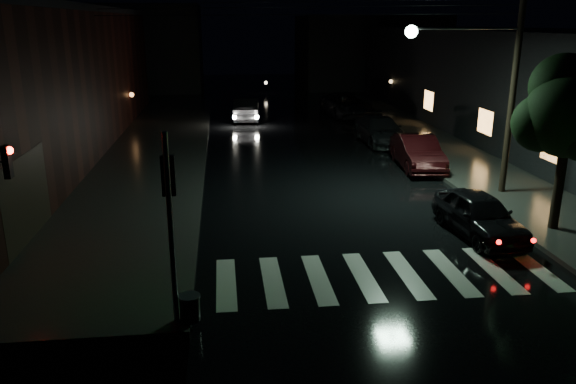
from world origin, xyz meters
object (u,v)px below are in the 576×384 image
object	(u,v)px
parked_car_a	(479,215)
parked_car_d	(346,105)
oncoming_car	(246,109)
parked_car_c	(380,130)
parked_car_b	(417,152)

from	to	relation	value
parked_car_a	parked_car_d	xyz separation A→B (m)	(0.91, 23.29, 0.13)
parked_car_a	oncoming_car	size ratio (longest dim) A/B	0.86
oncoming_car	parked_car_c	bearing A→B (deg)	133.57
parked_car_c	parked_car_d	bearing A→B (deg)	86.83
parked_car_c	parked_car_d	size ratio (longest dim) A/B	0.87
parked_car_c	oncoming_car	bearing A→B (deg)	127.53
parked_car_b	parked_car_d	distance (m)	14.97
parked_car_a	parked_car_c	size ratio (longest dim) A/B	0.79
parked_car_b	oncoming_car	xyz separation A→B (m)	(-7.10, 13.98, 0.02)
parked_car_c	oncoming_car	xyz separation A→B (m)	(-6.93, 8.36, 0.03)
parked_car_b	parked_car_d	bearing A→B (deg)	94.54
parked_car_c	parked_car_d	distance (m)	9.35
parked_car_b	parked_car_c	distance (m)	5.62
oncoming_car	parked_car_a	bearing A→B (deg)	109.42
parked_car_a	oncoming_car	distance (m)	23.15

